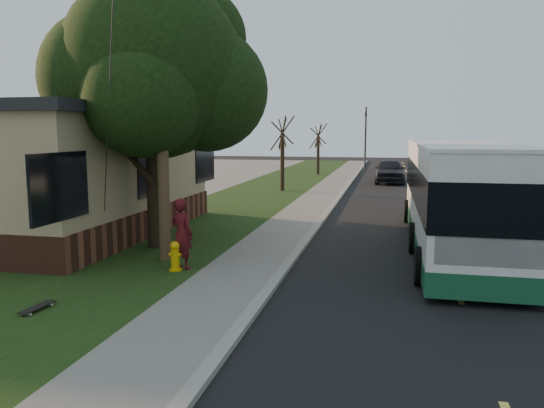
% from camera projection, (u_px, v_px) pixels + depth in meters
% --- Properties ---
extents(ground, '(120.00, 120.00, 0.00)m').
position_uv_depth(ground, '(279.00, 279.00, 12.53)').
color(ground, black).
rests_on(ground, ground).
extents(road, '(8.00, 80.00, 0.01)m').
position_uv_depth(road, '(426.00, 218.00, 21.36)').
color(road, black).
rests_on(road, ground).
extents(curb, '(0.25, 80.00, 0.12)m').
position_uv_depth(curb, '(327.00, 213.00, 22.20)').
color(curb, gray).
rests_on(curb, ground).
extents(sidewalk, '(2.00, 80.00, 0.08)m').
position_uv_depth(sidewalk, '(303.00, 213.00, 22.42)').
color(sidewalk, slate).
rests_on(sidewalk, ground).
extents(grass_verge, '(5.00, 80.00, 0.07)m').
position_uv_depth(grass_verge, '(224.00, 211.00, 23.16)').
color(grass_verge, black).
rests_on(grass_verge, ground).
extents(building_lot, '(15.00, 80.00, 0.04)m').
position_uv_depth(building_lot, '(24.00, 204.00, 25.29)').
color(building_lot, slate).
rests_on(building_lot, ground).
extents(fire_hydrant, '(0.32, 0.32, 0.74)m').
position_uv_depth(fire_hydrant, '(175.00, 256.00, 13.03)').
color(fire_hydrant, '#DBA60B').
rests_on(fire_hydrant, grass_verge).
extents(utility_pole, '(2.86, 3.21, 9.07)m').
position_uv_depth(utility_pole, '(160.00, 86.00, 13.56)').
color(utility_pole, '#473321').
rests_on(utility_pole, ground).
extents(leafy_tree, '(6.30, 6.00, 7.80)m').
position_uv_depth(leafy_tree, '(156.00, 72.00, 15.28)').
color(leafy_tree, black).
rests_on(leafy_tree, grass_verge).
extents(bare_tree_near, '(1.38, 1.21, 4.31)m').
position_uv_depth(bare_tree_near, '(282.00, 154.00, 30.40)').
color(bare_tree_near, black).
rests_on(bare_tree_near, grass_verge).
extents(bare_tree_far, '(1.38, 1.21, 4.03)m').
position_uv_depth(bare_tree_far, '(318.00, 150.00, 41.92)').
color(bare_tree_far, black).
rests_on(bare_tree_far, grass_verge).
extents(traffic_signal, '(0.18, 0.22, 5.50)m').
position_uv_depth(traffic_signal, '(365.00, 135.00, 44.89)').
color(traffic_signal, '#2D2D30').
rests_on(traffic_signal, ground).
extents(transit_bus, '(2.68, 11.61, 3.14)m').
position_uv_depth(transit_bus, '(456.00, 192.00, 15.72)').
color(transit_bus, silver).
rests_on(transit_bus, ground).
extents(skateboarder, '(0.76, 0.64, 1.78)m').
position_uv_depth(skateboarder, '(182.00, 234.00, 13.15)').
color(skateboarder, '#4A0E13').
rests_on(skateboarder, grass_verge).
extents(skateboard_main, '(0.28, 0.85, 0.08)m').
position_uv_depth(skateboard_main, '(38.00, 307.00, 10.17)').
color(skateboard_main, black).
rests_on(skateboard_main, grass_verge).
extents(dumpster, '(1.60, 1.32, 1.34)m').
position_uv_depth(dumpster, '(55.00, 219.00, 16.78)').
color(dumpster, black).
rests_on(dumpster, building_lot).
extents(distant_car, '(2.00, 4.86, 1.65)m').
position_uv_depth(distant_car, '(390.00, 171.00, 35.85)').
color(distant_car, black).
rests_on(distant_car, ground).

